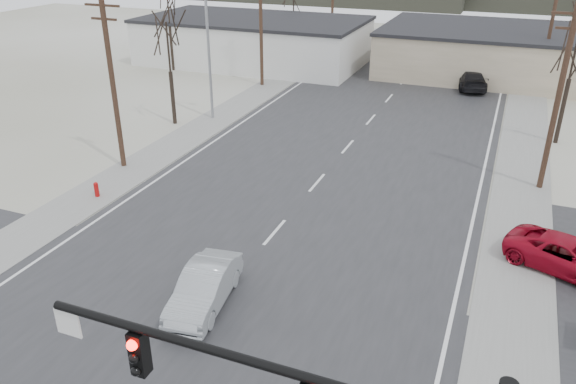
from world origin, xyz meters
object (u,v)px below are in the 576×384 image
at_px(fire_hydrant, 96,189).
at_px(sedan_crossing, 204,288).
at_px(car_far_b, 378,46).
at_px(car_far_a, 471,79).
at_px(car_parked_red, 569,256).

xyz_separation_m(fire_hydrant, sedan_crossing, (9.93, -6.03, 0.34)).
distance_m(fire_hydrant, car_far_b, 42.07).
distance_m(car_far_a, car_far_b, 16.42).
distance_m(sedan_crossing, car_far_a, 36.24).
relative_size(car_far_b, car_parked_red, 0.77).
relative_size(fire_hydrant, car_parked_red, 0.17).
xyz_separation_m(fire_hydrant, car_far_a, (16.07, 29.69, 0.40)).
height_order(car_far_a, car_far_b, car_far_a).
bearing_deg(fire_hydrant, car_far_a, 61.58).
height_order(fire_hydrant, sedan_crossing, sedan_crossing).
relative_size(fire_hydrant, car_far_a, 0.16).
xyz_separation_m(car_far_b, car_parked_red, (17.76, -40.17, 0.03)).
height_order(sedan_crossing, car_parked_red, sedan_crossing).
distance_m(sedan_crossing, car_parked_red, 14.89).
relative_size(fire_hydrant, car_far_b, 0.23).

